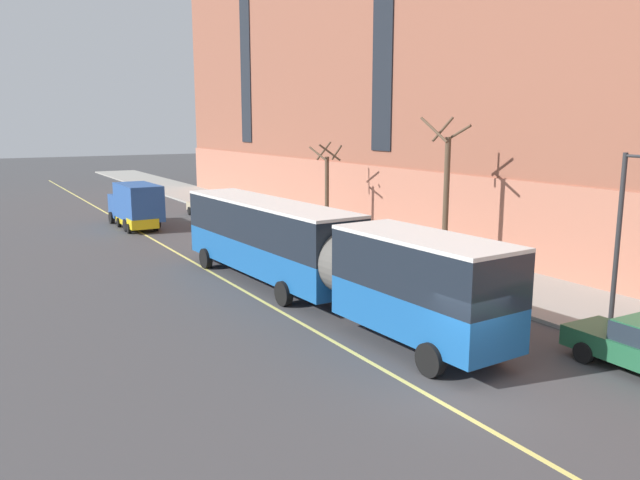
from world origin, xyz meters
name	(u,v)px	position (x,y,z in m)	size (l,w,h in m)	color
ground_plane	(472,391)	(0.00, 0.00, 0.00)	(260.00, 260.00, 0.00)	#424244
sidewalk	(591,310)	(9.09, 3.00, 0.07)	(5.62, 160.00, 0.15)	#9E9B93
city_bus	(311,250)	(0.50, 9.67, 2.14)	(3.55, 19.52, 3.71)	#19569E
parked_car_green_0	(450,285)	(5.09, 6.55, 0.78)	(2.02, 4.30, 1.56)	#23603D
parked_car_champagne_1	(206,207)	(5.03, 33.84, 0.78)	(2.02, 4.71, 1.56)	#BCAD89
parked_car_black_2	(275,228)	(5.14, 22.24, 0.78)	(2.05, 4.74, 1.56)	black
box_truck	(136,203)	(-0.90, 31.50, 1.72)	(2.46, 6.65, 3.05)	#285199
taxi_cab	(137,218)	(-1.07, 30.76, 0.78)	(2.00, 4.76, 1.56)	yellow
street_tree_far_uptown	(446,194)	(8.63, 10.94, 3.80)	(1.87, 1.87, 7.27)	brown
street_tree_far_downtown	(327,187)	(8.64, 21.89, 3.16)	(1.80, 1.58, 5.81)	brown
street_lamp	(627,225)	(6.88, 0.44, 3.93)	(0.36, 1.48, 6.05)	#2D2D30
lane_centerline	(372,363)	(-1.20, 3.00, 0.00)	(0.16, 140.00, 0.01)	#E0D66B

